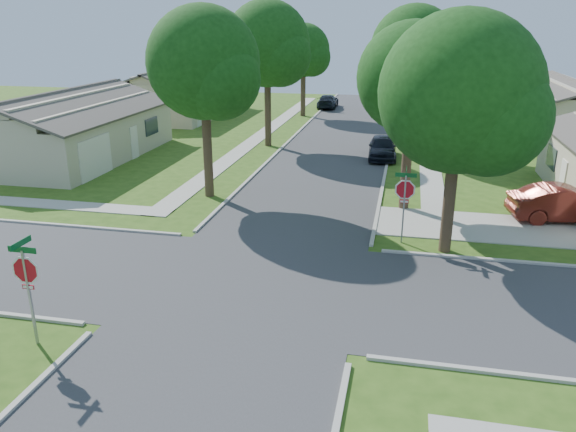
{
  "coord_description": "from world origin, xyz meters",
  "views": [
    {
      "loc": [
        4.61,
        -16.09,
        8.21
      ],
      "look_at": [
        0.67,
        2.36,
        1.6
      ],
      "focal_mm": 35.0,
      "sensor_mm": 36.0,
      "label": 1
    }
  ],
  "objects_px": {
    "tree_w_near": "(205,68)",
    "car_curb_east": "(383,147)",
    "stop_sign_sw": "(26,275)",
    "tree_ne_corner": "(461,101)",
    "tree_w_far": "(304,53)",
    "car_driveway": "(566,204)",
    "house_nw_far": "(176,98)",
    "house_nw_near": "(69,134)",
    "tree_e_near": "(413,83)",
    "tree_e_far": "(414,48)",
    "tree_w_mid": "(268,48)",
    "house_ne_far": "(565,115)",
    "stop_sign_ne": "(405,193)",
    "car_curb_west": "(328,101)",
    "tree_e_mid": "(415,53)"
  },
  "relations": [
    {
      "from": "tree_e_mid",
      "to": "car_driveway",
      "type": "xyz_separation_m",
      "value": [
        6.74,
        -12.31,
        -5.48
      ]
    },
    {
      "from": "tree_e_near",
      "to": "car_curb_west",
      "type": "relative_size",
      "value": 1.85
    },
    {
      "from": "tree_e_near",
      "to": "tree_e_far",
      "type": "distance_m",
      "value": 25.0
    },
    {
      "from": "house_ne_far",
      "to": "car_driveway",
      "type": "bearing_deg",
      "value": -102.48
    },
    {
      "from": "stop_sign_sw",
      "to": "house_nw_near",
      "type": "xyz_separation_m",
      "value": [
        -11.29,
        19.7,
        -0.51
      ]
    },
    {
      "from": "house_nw_far",
      "to": "tree_e_mid",
      "type": "bearing_deg",
      "value": -27.91
    },
    {
      "from": "tree_e_mid",
      "to": "car_curb_east",
      "type": "distance_m",
      "value": 6.16
    },
    {
      "from": "house_ne_far",
      "to": "house_nw_near",
      "type": "relative_size",
      "value": 1.0
    },
    {
      "from": "car_driveway",
      "to": "car_curb_east",
      "type": "relative_size",
      "value": 1.11
    },
    {
      "from": "stop_sign_sw",
      "to": "tree_ne_corner",
      "type": "height_order",
      "value": "tree_ne_corner"
    },
    {
      "from": "house_nw_far",
      "to": "car_curb_east",
      "type": "height_order",
      "value": "house_nw_far"
    },
    {
      "from": "tree_e_mid",
      "to": "tree_w_far",
      "type": "bearing_deg",
      "value": 125.9
    },
    {
      "from": "tree_e_mid",
      "to": "car_driveway",
      "type": "distance_m",
      "value": 15.06
    },
    {
      "from": "tree_e_near",
      "to": "house_nw_far",
      "type": "height_order",
      "value": "tree_e_near"
    },
    {
      "from": "stop_sign_ne",
      "to": "tree_e_far",
      "type": "xyz_separation_m",
      "value": [
        0.05,
        29.31,
        3.95
      ]
    },
    {
      "from": "tree_e_far",
      "to": "car_curb_west",
      "type": "xyz_separation_m",
      "value": [
        -7.95,
        5.29,
        -5.33
      ]
    },
    {
      "from": "house_ne_far",
      "to": "car_curb_east",
      "type": "bearing_deg",
      "value": -141.46
    },
    {
      "from": "stop_sign_ne",
      "to": "house_ne_far",
      "type": "height_order",
      "value": "house_ne_far"
    },
    {
      "from": "tree_e_mid",
      "to": "tree_ne_corner",
      "type": "relative_size",
      "value": 1.06
    },
    {
      "from": "stop_sign_sw",
      "to": "tree_w_far",
      "type": "height_order",
      "value": "tree_w_far"
    },
    {
      "from": "tree_e_near",
      "to": "tree_e_far",
      "type": "bearing_deg",
      "value": 90.0
    },
    {
      "from": "tree_w_mid",
      "to": "tree_ne_corner",
      "type": "relative_size",
      "value": 1.1
    },
    {
      "from": "tree_w_mid",
      "to": "house_nw_far",
      "type": "height_order",
      "value": "tree_w_mid"
    },
    {
      "from": "house_nw_near",
      "to": "house_nw_far",
      "type": "distance_m",
      "value": 17.0
    },
    {
      "from": "stop_sign_sw",
      "to": "house_nw_far",
      "type": "xyz_separation_m",
      "value": [
        -11.29,
        36.7,
        -0.51
      ]
    },
    {
      "from": "tree_e_near",
      "to": "tree_w_far",
      "type": "bearing_deg",
      "value": 110.61
    },
    {
      "from": "tree_w_far",
      "to": "house_nw_far",
      "type": "relative_size",
      "value": 0.59
    },
    {
      "from": "tree_e_mid",
      "to": "car_curb_west",
      "type": "height_order",
      "value": "tree_e_mid"
    },
    {
      "from": "tree_ne_corner",
      "to": "car_curb_west",
      "type": "distance_m",
      "value": 36.71
    },
    {
      "from": "tree_w_near",
      "to": "car_curb_east",
      "type": "bearing_deg",
      "value": 51.32
    },
    {
      "from": "house_nw_near",
      "to": "car_driveway",
      "type": "bearing_deg",
      "value": -12.9
    },
    {
      "from": "house_nw_far",
      "to": "house_nw_near",
      "type": "bearing_deg",
      "value": -90.0
    },
    {
      "from": "stop_sign_sw",
      "to": "house_ne_far",
      "type": "height_order",
      "value": "house_ne_far"
    },
    {
      "from": "car_driveway",
      "to": "car_curb_west",
      "type": "height_order",
      "value": "car_driveway"
    },
    {
      "from": "tree_w_far",
      "to": "house_nw_near",
      "type": "distance_m",
      "value": 22.49
    },
    {
      "from": "tree_e_far",
      "to": "stop_sign_ne",
      "type": "bearing_deg",
      "value": -90.1
    },
    {
      "from": "stop_sign_sw",
      "to": "stop_sign_ne",
      "type": "bearing_deg",
      "value": 45.0
    },
    {
      "from": "tree_w_far",
      "to": "house_nw_near",
      "type": "xyz_separation_m",
      "value": [
        -11.34,
        -19.01,
        -3.99
      ]
    },
    {
      "from": "tree_e_far",
      "to": "tree_w_near",
      "type": "xyz_separation_m",
      "value": [
        -9.4,
        -25.0,
        0.14
      ]
    },
    {
      "from": "house_nw_far",
      "to": "tree_w_far",
      "type": "bearing_deg",
      "value": 10.05
    },
    {
      "from": "house_nw_far",
      "to": "car_curb_west",
      "type": "height_order",
      "value": "house_nw_far"
    },
    {
      "from": "tree_w_near",
      "to": "house_ne_far",
      "type": "height_order",
      "value": "tree_w_near"
    },
    {
      "from": "house_nw_near",
      "to": "tree_e_mid",
      "type": "bearing_deg",
      "value": 16.15
    },
    {
      "from": "tree_w_mid",
      "to": "house_ne_far",
      "type": "relative_size",
      "value": 0.7
    },
    {
      "from": "tree_w_far",
      "to": "tree_ne_corner",
      "type": "distance_m",
      "value": 31.77
    },
    {
      "from": "tree_w_far",
      "to": "car_curb_east",
      "type": "bearing_deg",
      "value": -62.68
    },
    {
      "from": "stop_sign_sw",
      "to": "house_ne_far",
      "type": "xyz_separation_m",
      "value": [
        20.69,
        33.7,
        -0.51
      ]
    },
    {
      "from": "tree_w_mid",
      "to": "tree_w_near",
      "type": "bearing_deg",
      "value": -90.02
    },
    {
      "from": "tree_e_mid",
      "to": "tree_e_far",
      "type": "xyz_separation_m",
      "value": [
        -0.0,
        13.0,
        -0.27
      ]
    },
    {
      "from": "tree_e_far",
      "to": "tree_w_near",
      "type": "relative_size",
      "value": 0.97
    }
  ]
}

